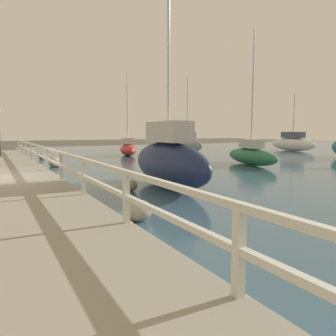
# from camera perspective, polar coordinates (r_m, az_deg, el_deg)

# --- Properties ---
(railing) EXTENTS (0.10, 32.50, 0.93)m
(railing) POSITION_cam_1_polar(r_m,az_deg,el_deg) (12.84, -19.36, 1.77)
(railing) COLOR silver
(railing) RESTS_ON dock_walkway
(boulder_near_dock) EXTENTS (0.51, 0.46, 0.38)m
(boulder_near_dock) POSITION_cam_1_polar(r_m,az_deg,el_deg) (10.54, -6.70, -3.07)
(boulder_near_dock) COLOR slate
(boulder_near_dock) RESTS_ON ground
(boulder_mid_strip) EXTENTS (0.70, 0.63, 0.53)m
(boulder_mid_strip) POSITION_cam_1_polar(r_m,az_deg,el_deg) (19.05, -19.30, 1.07)
(boulder_mid_strip) COLOR gray
(boulder_mid_strip) RESTS_ON ground
(boulder_downstream) EXTENTS (0.61, 0.55, 0.46)m
(boulder_downstream) POSITION_cam_1_polar(r_m,az_deg,el_deg) (7.09, -5.22, -7.40)
(boulder_downstream) COLOR gray
(boulder_downstream) RESTS_ON ground
(boulder_water_edge) EXTENTS (0.55, 0.50, 0.42)m
(boulder_water_edge) POSITION_cam_1_polar(r_m,az_deg,el_deg) (24.54, -21.19, 1.99)
(boulder_water_edge) COLOR slate
(boulder_water_edge) RESTS_ON ground
(boulder_far_strip) EXTENTS (0.49, 0.44, 0.37)m
(boulder_far_strip) POSITION_cam_1_polar(r_m,az_deg,el_deg) (18.61, -18.77, 0.72)
(boulder_far_strip) COLOR gray
(boulder_far_strip) RESTS_ON ground
(sailboat_red) EXTENTS (2.17, 3.96, 6.47)m
(sailboat_red) POSITION_cam_1_polar(r_m,az_deg,el_deg) (26.08, -6.98, 3.40)
(sailboat_red) COLOR red
(sailboat_red) RESTS_ON water_surface
(sailboat_white) EXTENTS (1.21, 5.35, 5.56)m
(sailboat_white) POSITION_cam_1_polar(r_m,az_deg,el_deg) (34.08, 20.88, 4.07)
(sailboat_white) COLOR white
(sailboat_white) RESTS_ON water_surface
(sailboat_navy) EXTENTS (1.41, 5.22, 7.04)m
(sailboat_navy) POSITION_cam_1_polar(r_m,az_deg,el_deg) (11.20, 0.10, 1.33)
(sailboat_navy) COLOR #192347
(sailboat_navy) RESTS_ON water_surface
(sailboat_gray) EXTENTS (1.69, 3.75, 6.67)m
(sailboat_gray) POSITION_cam_1_polar(r_m,az_deg,el_deg) (29.61, 3.37, 4.21)
(sailboat_gray) COLOR gray
(sailboat_gray) RESTS_ON water_surface
(sailboat_green) EXTENTS (2.04, 5.17, 7.48)m
(sailboat_green) POSITION_cam_1_polar(r_m,az_deg,el_deg) (19.21, 14.24, 2.30)
(sailboat_green) COLOR #236B42
(sailboat_green) RESTS_ON water_surface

